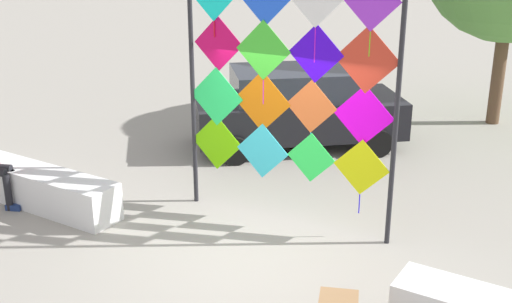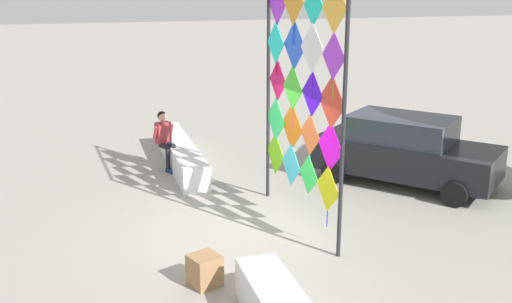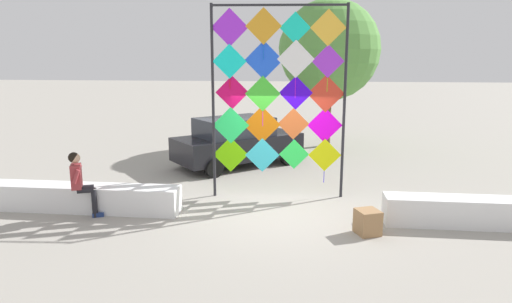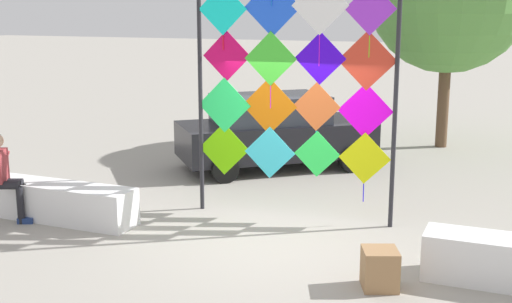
% 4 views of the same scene
% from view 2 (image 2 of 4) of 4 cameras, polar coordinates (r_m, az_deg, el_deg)
% --- Properties ---
extents(ground, '(120.00, 120.00, 0.00)m').
position_cam_2_polar(ground, '(11.14, -1.67, -7.68)').
color(ground, '#9E998E').
extents(plaza_ledge_left, '(4.47, 0.61, 0.59)m').
position_cam_2_polar(plaza_ledge_left, '(15.08, -7.26, -0.22)').
color(plaza_ledge_left, white).
rests_on(plaza_ledge_left, ground).
extents(kite_display_rack, '(3.20, 0.32, 4.63)m').
position_cam_2_polar(kite_display_rack, '(10.87, 4.33, 6.17)').
color(kite_display_rack, '#232328').
rests_on(kite_display_rack, ground).
extents(seated_vendor, '(0.68, 0.59, 1.44)m').
position_cam_2_polar(seated_vendor, '(14.66, -8.69, 1.46)').
color(seated_vendor, black).
rests_on(seated_vendor, ground).
extents(parked_car, '(4.17, 3.92, 1.56)m').
position_cam_2_polar(parked_car, '(13.91, 13.98, 0.15)').
color(parked_car, black).
rests_on(parked_car, ground).
extents(cardboard_box_large, '(0.55, 0.56, 0.49)m').
position_cam_2_polar(cardboard_box_large, '(9.26, -4.94, -11.24)').
color(cardboard_box_large, '#9E754C').
rests_on(cardboard_box_large, ground).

